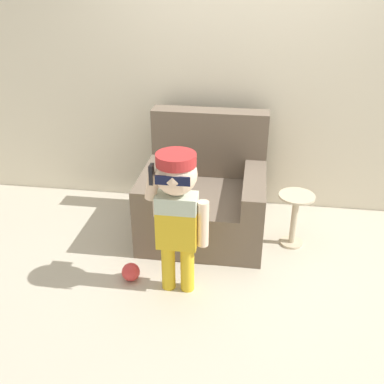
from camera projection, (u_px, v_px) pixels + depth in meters
ground_plane at (231, 234)px, 3.97m from camera, size 10.00×10.00×0.00m
wall_back at (242, 69)px, 3.94m from camera, size 10.00×0.05×2.60m
armchair at (205, 195)px, 3.91m from camera, size 1.02×0.97×1.00m
person_child at (177, 203)px, 2.99m from camera, size 0.44×0.33×1.06m
side_table at (295, 215)px, 3.70m from camera, size 0.29×0.29×0.47m
toy_ball at (131, 272)px, 3.36m from camera, size 0.14×0.14×0.14m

